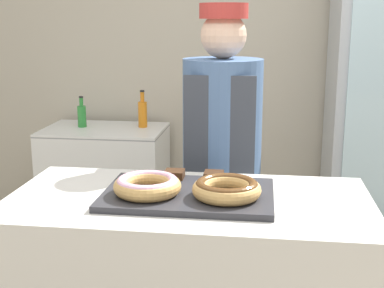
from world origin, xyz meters
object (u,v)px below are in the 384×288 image
Objects in this scene: brownie_back_right at (214,176)px; baker_person at (222,168)px; chest_freezer at (106,182)px; bottle_green at (82,115)px; donut_light_glaze at (147,185)px; brownie_back_left at (174,174)px; donut_chocolate_glaze at (227,188)px; bottle_orange at (143,113)px; beverage_fridge at (381,111)px; serving_tray at (188,195)px.

brownie_back_right is 0.51m from baker_person.
bottle_green is (-0.17, 0.02, 0.49)m from chest_freezer.
donut_light_glaze is 0.22m from brownie_back_left.
baker_person reaches higher than brownie_back_left.
chest_freezer is (-0.93, 1.61, -0.56)m from brownie_back_right.
donut_chocolate_glaze is at bearing -84.15° from baker_person.
chest_freezer is (-0.78, 1.61, -0.56)m from brownie_back_left.
donut_chocolate_glaze is 0.29× the size of chest_freezer.
donut_chocolate_glaze is 0.15× the size of baker_person.
bottle_orange reaches higher than donut_light_glaze.
donut_chocolate_glaze reaches higher than brownie_back_left.
beverage_fridge reaches higher than bottle_green.
baker_person is 1.57m from bottle_green.
chest_freezer is at bearing -8.14° from bottle_green.
baker_person is 6.17× the size of bottle_orange.
chest_freezer is (-0.71, 1.81, -0.58)m from donut_light_glaze.
bottle_orange reaches higher than donut_chocolate_glaze.
bottle_orange is (-0.45, 1.88, -0.08)m from donut_light_glaze.
donut_chocolate_glaze is 3.26× the size of brownie_back_right.
chest_freezer is (-1.00, 1.81, -0.58)m from donut_chocolate_glaze.
chest_freezer is at bearing 111.48° from donut_light_glaze.
serving_tray is 0.18m from brownie_back_right.
donut_light_glaze is 0.15× the size of baker_person.
beverage_fridge reaches higher than serving_tray.
chest_freezer is (-0.86, 1.77, -0.53)m from serving_tray.
donut_chocolate_glaze reaches higher than chest_freezer.
bottle_orange reaches higher than serving_tray.
baker_person is at bearing 73.43° from brownie_back_left.
chest_freezer is at bearing 130.04° from baker_person.
bottle_green is (-1.02, 1.79, -0.05)m from serving_tray.
serving_tray is 0.32× the size of beverage_fridge.
donut_chocolate_glaze is at bearing -57.52° from bottle_green.
donut_light_glaze is (-0.14, -0.05, 0.05)m from serving_tray.
baker_person is at bearing 73.13° from donut_light_glaze.
donut_light_glaze is at bearing -137.29° from brownie_back_right.
brownie_back_right is 1.86m from beverage_fridge.
bottle_green is (-1.17, 1.84, -0.09)m from donut_chocolate_glaze.
baker_person is 1.46m from beverage_fridge.
donut_light_glaze is 0.30m from brownie_back_right.
brownie_back_right is 0.34× the size of bottle_green.
donut_light_glaze is 2.03m from chest_freezer.
bottle_orange is (0.27, 0.07, 0.51)m from chest_freezer.
baker_person is at bearing -45.83° from bottle_green.
bottle_green reaches higher than chest_freezer.
bottle_green is 0.83× the size of bottle_orange.
brownie_back_right is at bearing 107.58° from donut_chocolate_glaze.
chest_freezer is (-0.93, 1.10, -0.45)m from baker_person.
bottle_orange is (0.44, 0.05, 0.02)m from bottle_green.
donut_chocolate_glaze is (0.29, 0.00, 0.00)m from donut_light_glaze.
donut_chocolate_glaze is at bearing -72.42° from brownie_back_right.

